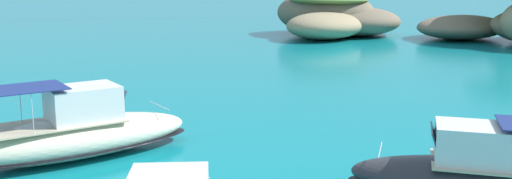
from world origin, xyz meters
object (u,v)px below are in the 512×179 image
at_px(motorboat_cream, 74,134).
at_px(motorboat_charcoal, 485,178).
at_px(islet_small, 336,17).
at_px(channel_buoy, 85,114).

height_order(motorboat_cream, motorboat_charcoal, motorboat_cream).
distance_m(islet_small, channel_buoy, 48.15).
distance_m(islet_small, motorboat_charcoal, 55.24).
xyz_separation_m(islet_small, motorboat_cream, (2.04, -53.34, -1.36)).
height_order(motorboat_charcoal, channel_buoy, motorboat_charcoal).
bearing_deg(channel_buoy, motorboat_charcoal, -11.38).
bearing_deg(channel_buoy, islet_small, 88.03).
bearing_deg(motorboat_charcoal, motorboat_cream, -175.62).
relative_size(islet_small, channel_buoy, 13.16).
bearing_deg(channel_buoy, motorboat_cream, -54.90).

